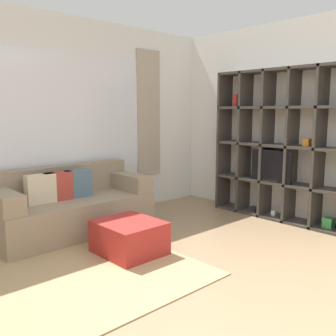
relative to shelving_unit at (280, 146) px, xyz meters
name	(u,v)px	position (x,y,z in m)	size (l,w,h in m)	color
ground_plane	(271,326)	(-2.43, -1.41, -1.01)	(16.00, 16.00, 0.00)	#9E7F5B
wall_back	(51,121)	(-2.43, 1.84, 0.35)	(6.34, 0.11, 2.70)	white
wall_right	(275,121)	(0.18, 0.20, 0.34)	(0.07, 4.42, 2.70)	white
area_rug	(46,282)	(-3.28, 0.29, -1.00)	(2.63, 1.99, 0.01)	tan
shelving_unit	(280,146)	(0.00, 0.00, 0.00)	(0.34, 1.92, 2.05)	silver
couch_main	(71,208)	(-2.44, 1.38, -0.69)	(1.90, 0.83, 0.80)	gray
ottoman	(129,238)	(-2.34, 0.34, -0.83)	(0.58, 0.66, 0.35)	#A82823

